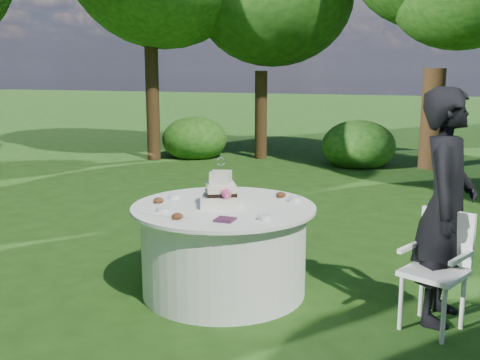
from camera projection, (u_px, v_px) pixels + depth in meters
name	position (u px, v px, depth m)	size (l,w,h in m)	color
ground	(224.00, 291.00, 4.89)	(80.00, 80.00, 0.00)	#1C3C10
napkins	(225.00, 220.00, 4.26)	(0.14, 0.14, 0.02)	#4D2140
feather_plume	(163.00, 215.00, 4.42)	(0.48, 0.07, 0.01)	white
guest	(446.00, 207.00, 4.19)	(0.65, 0.43, 1.78)	black
table	(224.00, 249.00, 4.82)	(1.56, 1.56, 0.77)	white
cake	(221.00, 193.00, 4.68)	(0.38, 0.38, 0.42)	silver
chair	(439.00, 260.00, 4.13)	(0.53, 0.53, 0.88)	white
votives	(221.00, 202.00, 4.78)	(1.13, 0.93, 0.04)	white
petal_cups	(208.00, 203.00, 4.72)	(1.01, 1.10, 0.05)	#562D16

